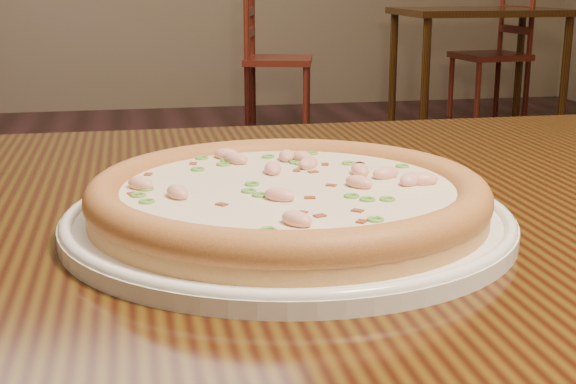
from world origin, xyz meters
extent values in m
cube|color=black|center=(0.33, -0.82, 0.73)|extent=(1.20, 0.80, 0.04)
cylinder|color=white|center=(0.21, -0.87, 0.76)|extent=(0.35, 0.35, 0.01)
torus|color=white|center=(0.21, -0.87, 0.76)|extent=(0.35, 0.35, 0.01)
cylinder|color=tan|center=(0.21, -0.87, 0.77)|extent=(0.31, 0.31, 0.02)
torus|color=#C27D3D|center=(0.21, -0.87, 0.78)|extent=(0.31, 0.31, 0.03)
cylinder|color=#F9ECBD|center=(0.21, -0.87, 0.78)|extent=(0.26, 0.26, 0.00)
ellipsoid|color=#F2B29E|center=(0.30, -0.88, 0.79)|extent=(0.03, 0.03, 0.01)
ellipsoid|color=#F2B29E|center=(0.27, -0.84, 0.79)|extent=(0.01, 0.02, 0.01)
ellipsoid|color=#F2B29E|center=(0.19, -0.91, 0.79)|extent=(0.03, 0.03, 0.01)
ellipsoid|color=#F2B29E|center=(0.24, -0.81, 0.79)|extent=(0.03, 0.03, 0.01)
ellipsoid|color=#F2B29E|center=(0.20, -0.83, 0.79)|extent=(0.02, 0.03, 0.01)
ellipsoid|color=#F2B29E|center=(0.19, -0.97, 0.79)|extent=(0.03, 0.03, 0.01)
ellipsoid|color=#F2B29E|center=(0.26, -0.88, 0.79)|extent=(0.03, 0.03, 0.01)
ellipsoid|color=#F2B29E|center=(0.10, -0.86, 0.79)|extent=(0.03, 0.03, 0.01)
ellipsoid|color=#F2B29E|center=(0.18, -0.78, 0.79)|extent=(0.03, 0.03, 0.01)
ellipsoid|color=#F2B29E|center=(0.31, -0.88, 0.79)|extent=(0.03, 0.02, 0.01)
ellipsoid|color=#F2B29E|center=(0.12, -0.89, 0.79)|extent=(0.02, 0.03, 0.01)
ellipsoid|color=#F2B29E|center=(0.24, -0.79, 0.79)|extent=(0.02, 0.03, 0.01)
ellipsoid|color=#F2B29E|center=(0.17, -0.76, 0.79)|extent=(0.03, 0.03, 0.01)
ellipsoid|color=#F2B29E|center=(0.29, -0.86, 0.79)|extent=(0.03, 0.02, 0.01)
ellipsoid|color=#F2B29E|center=(0.22, -0.78, 0.79)|extent=(0.02, 0.03, 0.01)
cube|color=maroon|center=(0.18, -0.75, 0.78)|extent=(0.01, 0.01, 0.00)
cube|color=maroon|center=(0.28, -0.81, 0.78)|extent=(0.01, 0.01, 0.00)
cube|color=maroon|center=(0.21, -0.95, 0.78)|extent=(0.01, 0.01, 0.00)
cube|color=maroon|center=(0.22, -0.91, 0.78)|extent=(0.01, 0.01, 0.00)
cube|color=maroon|center=(0.14, -0.78, 0.78)|extent=(0.01, 0.01, 0.00)
cube|color=maroon|center=(0.24, -0.97, 0.78)|extent=(0.01, 0.01, 0.00)
cube|color=maroon|center=(0.24, -0.88, 0.78)|extent=(0.01, 0.01, 0.00)
cube|color=maroon|center=(0.28, -0.81, 0.78)|extent=(0.01, 0.01, 0.00)
cube|color=maroon|center=(0.20, -0.94, 0.78)|extent=(0.01, 0.01, 0.00)
cube|color=maroon|center=(0.24, -0.95, 0.78)|extent=(0.01, 0.01, 0.00)
cube|color=maroon|center=(0.23, -0.82, 0.78)|extent=(0.01, 0.01, 0.00)
cube|color=maroon|center=(0.09, -0.87, 0.78)|extent=(0.01, 0.01, 0.00)
cube|color=maroon|center=(0.10, -0.81, 0.78)|extent=(0.01, 0.01, 0.00)
cube|color=maroon|center=(0.25, -0.81, 0.78)|extent=(0.01, 0.01, 0.00)
cube|color=maroon|center=(0.15, -0.91, 0.78)|extent=(0.01, 0.01, 0.00)
cube|color=maroon|center=(0.24, -0.83, 0.78)|extent=(0.01, 0.01, 0.00)
torus|color=#5A9E38|center=(0.21, -0.77, 0.79)|extent=(0.02, 0.02, 0.00)
torus|color=#5A9E38|center=(0.17, -0.76, 0.79)|extent=(0.01, 0.01, 0.00)
torus|color=#5A9E38|center=(0.25, -0.91, 0.79)|extent=(0.02, 0.02, 0.00)
torus|color=#5A9E38|center=(0.15, -0.76, 0.79)|extent=(0.01, 0.01, 0.00)
torus|color=#5A9E38|center=(0.18, -0.77, 0.79)|extent=(0.01, 0.01, 0.00)
torus|color=#5A9E38|center=(0.18, -0.89, 0.79)|extent=(0.01, 0.01, 0.00)
torus|color=#5A9E38|center=(0.10, -0.90, 0.79)|extent=(0.01, 0.01, 0.00)
torus|color=#5A9E38|center=(0.27, -0.92, 0.79)|extent=(0.01, 0.01, 0.00)
torus|color=#5A9E38|center=(0.17, -0.79, 0.79)|extent=(0.01, 0.01, 0.00)
torus|color=#5A9E38|center=(0.25, -0.76, 0.79)|extent=(0.01, 0.01, 0.00)
torus|color=#5A9E38|center=(0.18, -0.86, 0.79)|extent=(0.02, 0.02, 0.00)
torus|color=#5A9E38|center=(0.25, -0.97, 0.79)|extent=(0.01, 0.01, 0.00)
torus|color=#5A9E38|center=(0.17, -0.78, 0.79)|extent=(0.01, 0.01, 0.00)
torus|color=#5A9E38|center=(0.32, -0.83, 0.79)|extent=(0.02, 0.02, 0.00)
torus|color=#5A9E38|center=(0.26, -0.92, 0.79)|extent=(0.02, 0.02, 0.00)
torus|color=#5A9E38|center=(0.09, -0.88, 0.79)|extent=(0.01, 0.01, 0.00)
torus|color=#5A9E38|center=(0.10, -0.86, 0.79)|extent=(0.02, 0.02, 0.00)
torus|color=#5A9E38|center=(0.23, -0.80, 0.79)|extent=(0.02, 0.02, 0.00)
torus|color=#5A9E38|center=(0.17, -0.98, 0.79)|extent=(0.01, 0.01, 0.00)
torus|color=#5A9E38|center=(0.14, -0.80, 0.79)|extent=(0.02, 0.02, 0.00)
torus|color=#5A9E38|center=(0.23, -0.79, 0.79)|extent=(0.02, 0.02, 0.00)
torus|color=#5A9E38|center=(0.27, -0.81, 0.79)|extent=(0.01, 0.01, 0.00)
torus|color=#5A9E38|center=(0.18, -0.88, 0.79)|extent=(0.01, 0.01, 0.00)
cube|color=black|center=(2.25, 3.33, 0.73)|extent=(1.00, 0.70, 0.04)
cylinder|color=black|center=(1.80, 3.03, 0.35)|extent=(0.05, 0.05, 0.71)
cylinder|color=black|center=(2.70, 3.03, 0.35)|extent=(0.05, 0.05, 0.71)
cylinder|color=black|center=(1.80, 3.63, 0.35)|extent=(0.05, 0.05, 0.71)
cylinder|color=black|center=(2.70, 3.63, 0.35)|extent=(0.05, 0.05, 0.71)
cube|color=#5E1E11|center=(1.02, 3.56, 0.43)|extent=(0.51, 0.51, 0.04)
cylinder|color=#5E1E11|center=(1.15, 3.34, 0.21)|extent=(0.04, 0.04, 0.41)
cylinder|color=#5E1E11|center=(1.23, 3.69, 0.21)|extent=(0.04, 0.04, 0.41)
cylinder|color=#5E1E11|center=(0.80, 3.43, 0.21)|extent=(0.04, 0.04, 0.41)
cylinder|color=#5E1E11|center=(0.89, 3.78, 0.21)|extent=(0.04, 0.04, 0.41)
cylinder|color=#5E1E11|center=(0.80, 3.43, 0.47)|extent=(0.04, 0.04, 0.95)
cylinder|color=#5E1E11|center=(0.89, 3.78, 0.47)|extent=(0.04, 0.04, 0.95)
cube|color=#5E1E11|center=(0.84, 3.60, 0.60)|extent=(0.12, 0.36, 0.05)
cube|color=#5E1E11|center=(0.84, 3.60, 0.73)|extent=(0.12, 0.36, 0.05)
cube|color=#5E1E11|center=(2.46, 3.58, 0.43)|extent=(0.46, 0.46, 0.04)
cylinder|color=#5E1E11|center=(2.26, 3.74, 0.21)|extent=(0.04, 0.04, 0.41)
cylinder|color=#5E1E11|center=(2.30, 3.38, 0.21)|extent=(0.04, 0.04, 0.41)
cylinder|color=#5E1E11|center=(2.62, 3.78, 0.21)|extent=(0.04, 0.04, 0.41)
cylinder|color=#5E1E11|center=(2.65, 3.42, 0.21)|extent=(0.04, 0.04, 0.41)
cylinder|color=#5E1E11|center=(2.62, 3.78, 0.47)|extent=(0.04, 0.04, 0.95)
cylinder|color=#5E1E11|center=(2.65, 3.42, 0.47)|extent=(0.04, 0.04, 0.95)
cube|color=#5E1E11|center=(2.64, 3.60, 0.60)|extent=(0.07, 0.36, 0.05)
cube|color=#5E1E11|center=(2.64, 3.60, 0.73)|extent=(0.07, 0.36, 0.05)
camera|label=1|loc=(0.09, -1.46, 0.94)|focal=50.00mm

